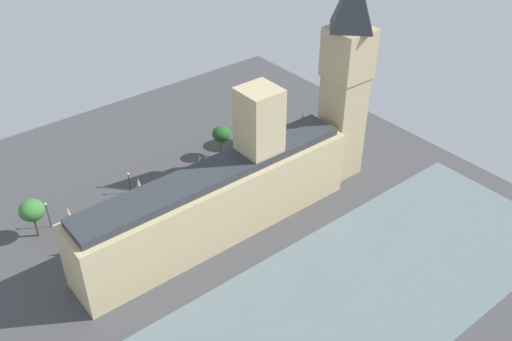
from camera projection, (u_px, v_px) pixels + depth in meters
name	position (u px, v px, depth m)	size (l,w,h in m)	color
ground_plane	(213.00, 228.00, 128.25)	(135.32, 135.32, 0.00)	#424244
river_thames	(318.00, 320.00, 106.32)	(37.09, 121.79, 0.25)	slate
parliament_building	(222.00, 196.00, 122.46)	(11.71, 65.19, 31.55)	tan
clock_tower	(347.00, 73.00, 131.34)	(9.45, 9.45, 52.58)	tan
car_yellow_cab_near_tower	(248.00, 159.00, 149.38)	(2.09, 4.83, 1.74)	gold
double_decker_bus_midblock	(199.00, 177.00, 139.68)	(3.00, 10.60, 4.75)	red
car_blue_opposite_hall	(170.00, 202.00, 134.45)	(2.06, 4.08, 1.74)	navy
double_decker_bus_corner	(108.00, 218.00, 126.87)	(3.34, 10.66, 4.75)	#B20C0F
pedestrian_by_river_gate	(268.00, 177.00, 143.10)	(0.58, 0.48, 1.51)	black
plane_tree_trailing	(254.00, 118.00, 153.02)	(7.02, 7.02, 10.90)	brown
plane_tree_kerbside	(221.00, 134.00, 148.46)	(4.85, 4.85, 8.91)	brown
plane_tree_leading	(32.00, 211.00, 122.11)	(5.46, 5.46, 9.36)	brown
street_lamp_far_end	(47.00, 210.00, 125.89)	(0.56, 0.56, 6.67)	black
street_lamp_under_trees	(129.00, 179.00, 136.57)	(0.56, 0.56, 5.84)	black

